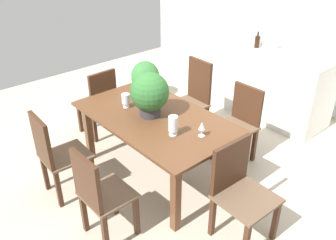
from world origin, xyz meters
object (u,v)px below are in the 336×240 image
object	(u,v)px
wine_glass	(202,127)
potted_plant_floor	(145,78)
crystal_vase_right	(126,99)
crystal_vase_left	(146,93)
chair_near_left	(55,153)
chair_near_right	(98,193)
chair_head_end	(100,100)
dining_table	(155,124)
chair_foot_end	(238,186)
kitchen_counter	(263,81)
wine_bottle_amber	(257,41)
flower_centerpiece	(150,93)
chair_far_left	(194,95)
crystal_vase_center_near	(173,124)
chair_far_right	(240,120)
wine_bottle_clear	(274,41)
wine_bottle_tall	(260,37)

from	to	relation	value
wine_glass	potted_plant_floor	distance (m)	2.54
crystal_vase_right	crystal_vase_left	bearing A→B (deg)	86.40
chair_near_left	wine_glass	xyz separation A→B (m)	(0.98, 1.05, 0.33)
chair_near_right	chair_head_end	bearing A→B (deg)	-33.00
dining_table	wine_glass	distance (m)	0.63
dining_table	chair_near_left	xyz separation A→B (m)	(-0.40, -0.96, -0.13)
chair_foot_end	potted_plant_floor	xyz separation A→B (m)	(-2.78, 1.15, -0.18)
chair_near_left	kitchen_counter	xyz separation A→B (m)	(0.24, 3.13, -0.03)
dining_table	crystal_vase_right	world-z (taller)	crystal_vase_right
dining_table	wine_bottle_amber	distance (m)	2.11
dining_table	wine_bottle_amber	xyz separation A→B (m)	(-0.26, 2.05, 0.42)
flower_centerpiece	potted_plant_floor	distance (m)	2.10
chair_near_left	chair_far_left	bearing A→B (deg)	-87.82
chair_near_left	crystal_vase_center_near	bearing A→B (deg)	-130.41
potted_plant_floor	chair_far_right	bearing A→B (deg)	-5.48
crystal_vase_left	wine_bottle_clear	distance (m)	2.04
crystal_vase_left	potted_plant_floor	bearing A→B (deg)	142.64
chair_foot_end	crystal_vase_left	world-z (taller)	chair_foot_end
wine_bottle_tall	potted_plant_floor	xyz separation A→B (m)	(-1.33, -1.05, -0.76)
wine_bottle_amber	potted_plant_floor	xyz separation A→B (m)	(-1.39, -0.90, -0.74)
wine_glass	wine_bottle_tall	xyz separation A→B (m)	(-0.92, 2.12, 0.25)
chair_far_right	wine_bottle_tall	distance (m)	1.55
chair_foot_end	chair_near_right	xyz separation A→B (m)	(-0.73, -0.96, -0.00)
chair_near_right	crystal_vase_center_near	world-z (taller)	crystal_vase_center_near
chair_foot_end	chair_far_left	bearing A→B (deg)	59.63
kitchen_counter	wine_bottle_tall	distance (m)	0.63
flower_centerpiece	crystal_vase_left	xyz separation A→B (m)	(-0.30, 0.18, -0.15)
chair_far_left	crystal_vase_left	size ratio (longest dim) A/B	6.27
chair_far_right	crystal_vase_right	distance (m)	1.35
wine_bottle_amber	chair_near_right	bearing A→B (deg)	-77.69
crystal_vase_right	wine_bottle_tall	world-z (taller)	wine_bottle_tall
chair_head_end	chair_far_left	size ratio (longest dim) A/B	0.92
chair_far_left	crystal_vase_right	size ratio (longest dim) A/B	6.44
chair_near_right	flower_centerpiece	bearing A→B (deg)	-65.35
wine_bottle_amber	wine_bottle_tall	xyz separation A→B (m)	(-0.06, 0.15, 0.02)
chair_near_left	crystal_vase_right	distance (m)	0.92
wine_bottle_clear	potted_plant_floor	distance (m)	2.03
chair_foot_end	chair_near_right	world-z (taller)	chair_near_right
potted_plant_floor	chair_near_right	bearing A→B (deg)	-45.82
chair_foot_end	wine_bottle_clear	size ratio (longest dim) A/B	3.11
chair_near_right	kitchen_counter	size ratio (longest dim) A/B	0.49
wine_glass	crystal_vase_right	bearing A→B (deg)	-168.77
chair_near_left	chair_near_right	distance (m)	0.79
dining_table	crystal_vase_center_near	bearing A→B (deg)	-15.26
chair_near_left	wine_bottle_tall	size ratio (longest dim) A/B	3.34
chair_head_end	crystal_vase_left	xyz separation A→B (m)	(0.78, 0.15, 0.34)
crystal_vase_left	crystal_vase_right	distance (m)	0.26
wine_bottle_tall	chair_foot_end	bearing A→B (deg)	-56.49
chair_foot_end	potted_plant_floor	size ratio (longest dim) A/B	1.50
chair_head_end	kitchen_counter	distance (m)	2.37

